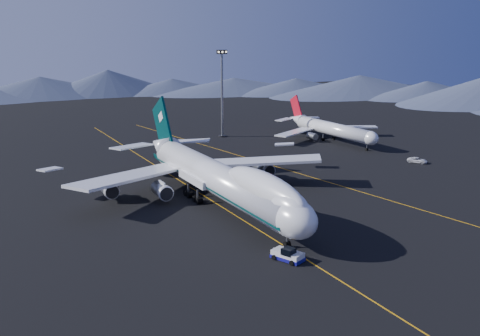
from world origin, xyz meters
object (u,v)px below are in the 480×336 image
second_jet (330,128)px  boeing_747 (217,177)px  service_van (417,160)px  floodlight_mast (222,93)px  pushback_tug (288,256)px

second_jet → boeing_747: bearing=-136.4°
boeing_747 → second_jet: boeing_747 is taller
second_jet → service_van: (1.31, -38.16, -3.32)m
boeing_747 → floodlight_mast: (35.00, 69.64, 9.18)m
boeing_747 → pushback_tug: (-2.64, -30.80, -5.12)m
pushback_tug → service_van: bearing=7.8°
boeing_747 → floodlight_mast: size_ratio=2.45×
boeing_747 → floodlight_mast: floodlight_mast is taller
boeing_747 → service_van: size_ratio=13.59×
second_jet → service_van: 38.33m
floodlight_mast → pushback_tug: bearing=-110.5°
pushback_tug → service_van: (67.59, 39.21, 0.05)m
pushback_tug → second_jet: second_jet is taller
boeing_747 → service_van: 65.69m
service_van → pushback_tug: bearing=-179.3°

